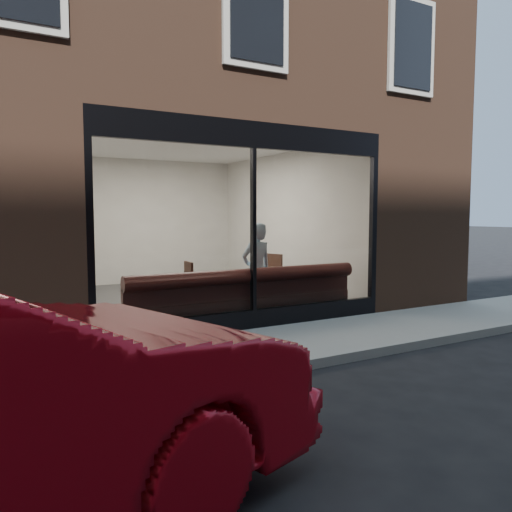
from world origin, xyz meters
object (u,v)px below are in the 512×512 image
banquette (241,310)px  cafe_chair_right (268,288)px  person (257,270)px  cafe_chair_left (179,302)px  cafe_table_right (273,270)px  cafe_table_left (169,277)px

banquette → cafe_chair_right: (1.60, 1.83, 0.01)m
person → cafe_chair_left: bearing=-42.8°
cafe_table_right → cafe_chair_right: 1.13m
cafe_table_left → person: bearing=-21.5°
cafe_table_left → cafe_chair_right: (2.53, 0.95, -0.50)m
cafe_table_left → cafe_chair_left: cafe_table_left is taller
person → cafe_chair_left: size_ratio=4.23×
cafe_table_right → cafe_chair_left: 1.90m
cafe_chair_left → cafe_chair_right: bearing=-160.4°
person → banquette: bearing=27.8°
cafe_chair_left → cafe_chair_right: (2.26, 0.69, 0.00)m
cafe_table_left → cafe_table_right: bearing=0.8°
cafe_chair_left → cafe_table_left: bearing=45.9°
banquette → cafe_table_left: 1.38m
banquette → person: bearing=35.0°
cafe_table_right → cafe_chair_right: bearing=64.6°
person → cafe_chair_left: (-1.13, 0.81, -0.58)m
banquette → cafe_chair_left: bearing=120.0°
cafe_table_right → cafe_chair_right: (0.44, 0.92, -0.50)m
cafe_table_left → banquette: bearing=-43.4°
cafe_table_right → banquette: bearing=-142.1°
banquette → cafe_table_left: cafe_table_left is taller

